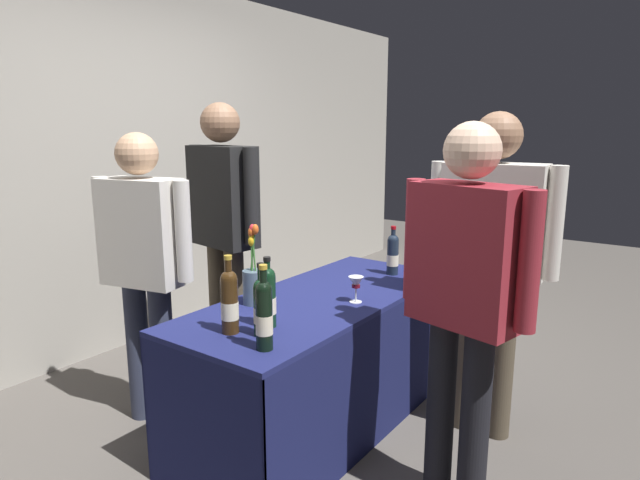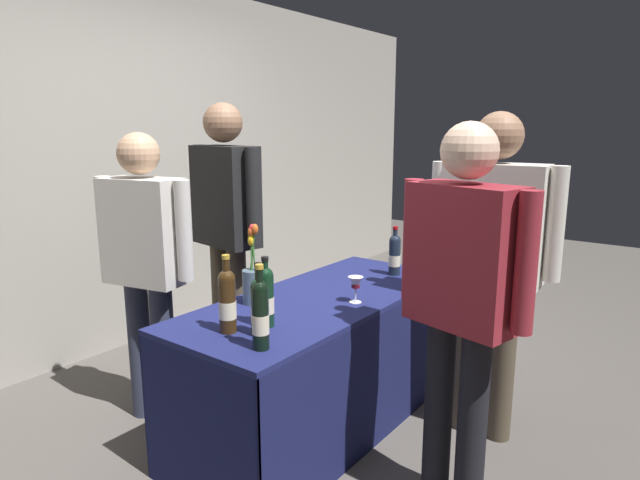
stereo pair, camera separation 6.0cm
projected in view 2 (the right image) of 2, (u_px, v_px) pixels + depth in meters
The scene contains 14 objects.
ground_plane at pixel (320, 423), 2.95m from camera, with size 12.00×12.00×0.00m, color #514C47.
back_partition at pixel (106, 166), 3.78m from camera, with size 7.86×0.12×2.63m, color #9E998E.
tasting_table at pixel (320, 337), 2.85m from camera, with size 1.69×0.70×0.72m.
featured_wine_bottle at pixel (260, 314), 2.12m from camera, with size 0.07×0.07×0.34m.
display_bottle_0 at pixel (266, 296), 2.37m from camera, with size 0.07×0.07×0.31m.
display_bottle_1 at pixel (395, 254), 3.20m from camera, with size 0.07×0.07×0.29m.
display_bottle_2 at pixel (259, 306), 2.27m from camera, with size 0.07×0.07×0.31m.
display_bottle_3 at pixel (227, 300), 2.30m from camera, with size 0.07×0.07×0.34m.
wine_glass_near_vendor at pixel (356, 284), 2.70m from camera, with size 0.08×0.08×0.13m.
flower_vase at pixel (253, 280), 2.68m from camera, with size 0.11×0.11×0.40m.
vendor_presenter at pixel (226, 215), 3.35m from camera, with size 0.28×0.62×1.72m.
vendor_assistant at pixel (145, 254), 2.84m from camera, with size 0.30×0.58×1.56m.
taster_foreground_right at pixel (462, 286), 2.15m from camera, with size 0.30×0.59×1.60m.
taster_foreground_left at pixel (492, 247), 2.67m from camera, with size 0.25×0.64×1.65m.
Camera 2 is at (-2.14, -1.62, 1.59)m, focal length 30.51 mm.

